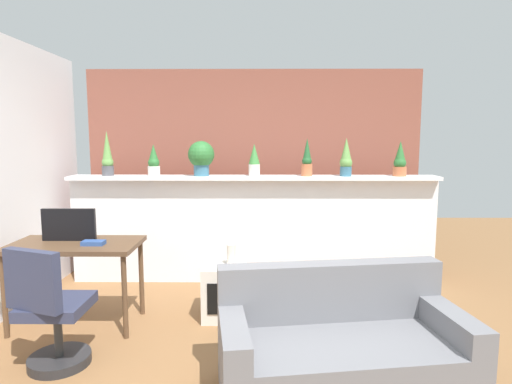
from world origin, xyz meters
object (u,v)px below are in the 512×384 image
Objects in this scene: potted_plant_6 at (400,161)px; book_on_desk at (93,243)px; potted_plant_1 at (154,162)px; couch at (341,352)px; potted_plant_4 at (307,160)px; potted_plant_0 at (107,156)px; potted_plant_2 at (201,156)px; potted_plant_5 at (346,159)px; side_cube_shelf at (225,291)px; potted_plant_3 at (254,160)px; vase_on_shelf at (231,255)px; tv_monitor at (69,225)px; desk at (75,252)px; office_chair at (51,317)px.

potted_plant_6 is 2.11× the size of book_on_desk.
potted_plant_1 is 0.22× the size of couch.
potted_plant_6 is (1.04, 0.00, -0.01)m from potted_plant_4.
book_on_desk is (0.30, -1.27, -0.69)m from potted_plant_0.
potted_plant_2 is 1.62m from potted_plant_5.
potted_plant_4 reaches higher than side_cube_shelf.
potted_plant_3 is 0.84× the size of potted_plant_5.
potted_plant_1 reaches higher than vase_on_shelf.
potted_plant_5 is 2.91m from tv_monitor.
potted_plant_1 is 1.13m from potted_plant_3.
book_on_desk is (-1.16, -0.26, 0.17)m from vase_on_shelf.
vase_on_shelf is 1.20m from book_on_desk.
couch is (2.22, -1.09, -0.61)m from tv_monitor.
potted_plant_0 reaches higher than side_cube_shelf.
book_on_desk is at bearing -147.78° from potted_plant_4.
couch is at bearing -25.26° from desk.
potted_plant_3 is 0.91× the size of potted_plant_6.
potted_plant_5 is 2.48m from couch.
book_on_desk reaches higher than desk.
potted_plant_6 is 0.43× the size of office_chair.
side_cube_shelf is (1.37, 0.10, -0.64)m from tv_monitor.
potted_plant_3 is at bearing 179.80° from potted_plant_6.
potted_plant_0 reaches higher than potted_plant_4.
tv_monitor is (-2.22, -1.08, -0.52)m from potted_plant_4.
potted_plant_0 is 2.67× the size of vase_on_shelf.
potted_plant_0 is 2.21m from office_chair.
book_on_desk reaches higher than vase_on_shelf.
potted_plant_6 reaches higher than potted_plant_2.
office_chair is (-0.83, -1.90, -1.06)m from potted_plant_2.
side_cube_shelf is (0.34, -1.00, -1.20)m from potted_plant_2.
potted_plant_6 is at bearing 27.98° from vase_on_shelf.
desk is at bearing -151.64° from potted_plant_4.
potted_plant_5 reaches higher than office_chair.
vase_on_shelf reaches higher than side_cube_shelf.
office_chair is 4.89× the size of book_on_desk.
potted_plant_4 reaches higher than potted_plant_1.
desk is at bearing 99.48° from office_chair.
potted_plant_4 is 0.99× the size of potted_plant_5.
potted_plant_5 is at bearing -1.24° from potted_plant_4.
potted_plant_3 reaches higher than potted_plant_1.
tv_monitor is at bearing -175.72° from vase_on_shelf.
potted_plant_0 reaches higher than potted_plant_2.
potted_plant_1 reaches higher than desk.
tv_monitor is at bearing 153.85° from couch.
potted_plant_0 is 1.40× the size of potted_plant_3.
tv_monitor is at bearing -161.70° from potted_plant_6.
book_on_desk is (-0.23, -1.24, -0.62)m from potted_plant_1.
potted_plant_5 is 2.76m from book_on_desk.
potted_plant_0 reaches higher than potted_plant_5.
potted_plant_6 reaches higher than vase_on_shelf.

